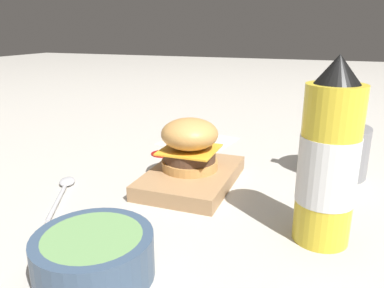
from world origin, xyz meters
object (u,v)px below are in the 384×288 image
at_px(fries_basket, 337,149).
at_px(spoon, 64,188).
at_px(ketchup_bottle, 328,162).
at_px(burger, 190,144).
at_px(side_bowl, 94,255).
at_px(serving_board, 192,177).

bearing_deg(fries_basket, spoon, 119.47).
bearing_deg(ketchup_bottle, spoon, 89.02).
distance_m(burger, side_bowl, 0.30).
bearing_deg(serving_board, burger, 48.41).
height_order(burger, side_bowl, burger).
bearing_deg(side_bowl, burger, -0.75).
height_order(serving_board, side_bowl, side_bowl).
xyz_separation_m(burger, fries_basket, (0.14, -0.25, -0.02)).
relative_size(burger, side_bowl, 0.75).
height_order(side_bowl, spoon, side_bowl).
relative_size(serving_board, spoon, 1.38).
relative_size(ketchup_bottle, spoon, 1.56).
height_order(serving_board, fries_basket, fries_basket).
xyz_separation_m(burger, ketchup_bottle, (-0.12, -0.24, 0.04)).
distance_m(burger, ketchup_bottle, 0.27).
relative_size(ketchup_bottle, fries_basket, 1.60).
relative_size(serving_board, side_bowl, 1.58).
bearing_deg(spoon, fries_basket, -87.88).
bearing_deg(serving_board, fries_basket, -60.07).
xyz_separation_m(fries_basket, side_bowl, (-0.44, 0.26, -0.02)).
relative_size(ketchup_bottle, side_bowl, 1.79).
relative_size(serving_board, burger, 2.11).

